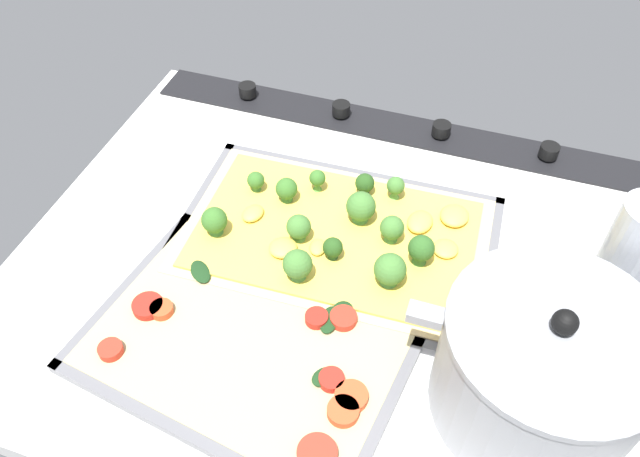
{
  "coord_description": "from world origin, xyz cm",
  "views": [
    {
      "loc": [
        -14.25,
        47.57,
        61.34
      ],
      "look_at": [
        1.62,
        0.04,
        6.54
      ],
      "focal_mm": 35.29,
      "sensor_mm": 36.0,
      "label": 1
    }
  ],
  "objects_px": {
    "oil_bottle": "(624,263)",
    "veggie_pizza_back": "(252,342)",
    "broccoli_pizza": "(338,234)",
    "baking_tray_back": "(249,343)",
    "cooking_pot": "(541,369)",
    "baking_tray_front": "(335,241)"
  },
  "relations": [
    {
      "from": "baking_tray_front",
      "to": "veggie_pizza_back",
      "type": "xyz_separation_m",
      "value": [
        0.04,
        0.18,
        0.01
      ]
    },
    {
      "from": "broccoli_pizza",
      "to": "veggie_pizza_back",
      "type": "xyz_separation_m",
      "value": [
        0.04,
        0.18,
        -0.01
      ]
    },
    {
      "from": "baking_tray_front",
      "to": "oil_bottle",
      "type": "height_order",
      "value": "oil_bottle"
    },
    {
      "from": "baking_tray_back",
      "to": "oil_bottle",
      "type": "bearing_deg",
      "value": -155.97
    },
    {
      "from": "oil_bottle",
      "to": "baking_tray_back",
      "type": "bearing_deg",
      "value": 24.03
    },
    {
      "from": "cooking_pot",
      "to": "oil_bottle",
      "type": "relative_size",
      "value": 1.18
    },
    {
      "from": "oil_bottle",
      "to": "baking_tray_front",
      "type": "bearing_deg",
      "value": -2.23
    },
    {
      "from": "baking_tray_front",
      "to": "veggie_pizza_back",
      "type": "height_order",
      "value": "veggie_pizza_back"
    },
    {
      "from": "baking_tray_front",
      "to": "baking_tray_back",
      "type": "relative_size",
      "value": 1.07
    },
    {
      "from": "veggie_pizza_back",
      "to": "cooking_pot",
      "type": "distance_m",
      "value": 0.3
    },
    {
      "from": "broccoli_pizza",
      "to": "cooking_pot",
      "type": "height_order",
      "value": "cooking_pot"
    },
    {
      "from": "baking_tray_front",
      "to": "oil_bottle",
      "type": "xyz_separation_m",
      "value": [
        -0.32,
        0.01,
        0.09
      ]
    },
    {
      "from": "baking_tray_back",
      "to": "cooking_pot",
      "type": "xyz_separation_m",
      "value": [
        -0.3,
        -0.03,
        0.07
      ]
    },
    {
      "from": "baking_tray_front",
      "to": "baking_tray_back",
      "type": "bearing_deg",
      "value": 75.64
    },
    {
      "from": "broccoli_pizza",
      "to": "cooking_pot",
      "type": "bearing_deg",
      "value": 149.48
    },
    {
      "from": "veggie_pizza_back",
      "to": "cooking_pot",
      "type": "xyz_separation_m",
      "value": [
        -0.3,
        -0.03,
        0.06
      ]
    },
    {
      "from": "cooking_pot",
      "to": "baking_tray_front",
      "type": "bearing_deg",
      "value": -30.35
    },
    {
      "from": "baking_tray_front",
      "to": "broccoli_pizza",
      "type": "height_order",
      "value": "broccoli_pizza"
    },
    {
      "from": "oil_bottle",
      "to": "veggie_pizza_back",
      "type": "bearing_deg",
      "value": 24.61
    },
    {
      "from": "veggie_pizza_back",
      "to": "oil_bottle",
      "type": "bearing_deg",
      "value": -155.39
    },
    {
      "from": "baking_tray_front",
      "to": "cooking_pot",
      "type": "xyz_separation_m",
      "value": [
        -0.26,
        0.15,
        0.07
      ]
    },
    {
      "from": "broccoli_pizza",
      "to": "veggie_pizza_back",
      "type": "relative_size",
      "value": 1.08
    }
  ]
}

